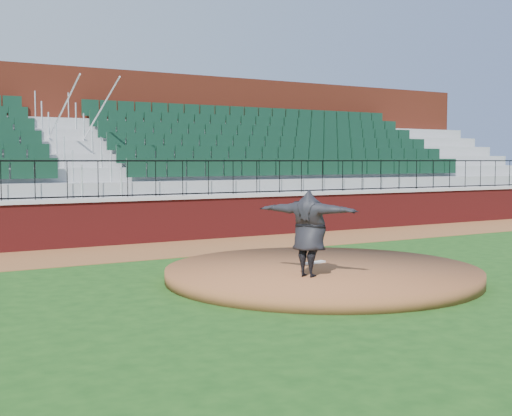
% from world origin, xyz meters
% --- Properties ---
extents(ground, '(90.00, 90.00, 0.00)m').
position_xyz_m(ground, '(0.00, 0.00, 0.00)').
color(ground, '#184112').
rests_on(ground, ground).
extents(warning_track, '(34.00, 3.20, 0.01)m').
position_xyz_m(warning_track, '(0.00, 5.40, 0.01)').
color(warning_track, brown).
rests_on(warning_track, ground).
extents(field_wall, '(34.00, 0.35, 1.20)m').
position_xyz_m(field_wall, '(0.00, 7.00, 0.60)').
color(field_wall, maroon).
rests_on(field_wall, ground).
extents(wall_cap, '(34.00, 0.45, 0.10)m').
position_xyz_m(wall_cap, '(0.00, 7.00, 1.25)').
color(wall_cap, '#B7B7B7').
rests_on(wall_cap, field_wall).
extents(wall_railing, '(34.00, 0.05, 1.00)m').
position_xyz_m(wall_railing, '(0.00, 7.00, 1.80)').
color(wall_railing, black).
rests_on(wall_railing, wall_cap).
extents(seating_stands, '(34.00, 5.10, 4.60)m').
position_xyz_m(seating_stands, '(0.00, 9.72, 2.30)').
color(seating_stands, gray).
rests_on(seating_stands, ground).
extents(concourse_wall, '(34.00, 0.50, 5.50)m').
position_xyz_m(concourse_wall, '(0.00, 12.52, 2.75)').
color(concourse_wall, maroon).
rests_on(concourse_wall, ground).
extents(pitchers_mound, '(6.05, 6.05, 0.25)m').
position_xyz_m(pitchers_mound, '(0.39, -0.34, 0.12)').
color(pitchers_mound, brown).
rests_on(pitchers_mound, ground).
extents(pitching_rubber, '(0.53, 0.23, 0.03)m').
position_xyz_m(pitching_rubber, '(0.55, 0.12, 0.27)').
color(pitching_rubber, silver).
rests_on(pitching_rubber, pitchers_mound).
extents(pitcher, '(1.39, 1.90, 1.54)m').
position_xyz_m(pitcher, '(-0.46, -1.09, 1.02)').
color(pitcher, black).
rests_on(pitcher, pitchers_mound).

